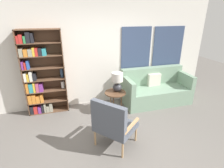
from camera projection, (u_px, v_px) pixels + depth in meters
The scene contains 7 objects.
ground_plane at pixel (120, 150), 3.21m from camera, with size 14.00×14.00×0.00m, color #66605B.
wall_back at pixel (99, 54), 4.53m from camera, with size 6.40×0.08×2.70m.
bookshelf at pixel (40, 76), 4.14m from camera, with size 0.95×0.30×2.03m.
armchair at pixel (112, 123), 3.10m from camera, with size 0.90×0.90×0.97m.
couch at pixel (155, 90), 4.90m from camera, with size 1.83×0.84×0.94m.
side_table at pixel (115, 94), 4.29m from camera, with size 0.52×0.52×0.55m.
table_lamp at pixel (117, 81), 4.23m from camera, with size 0.28×0.28×0.48m.
Camera 1 is at (-0.83, -2.39, 2.33)m, focal length 28.00 mm.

